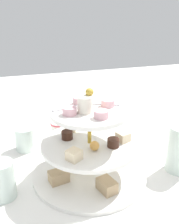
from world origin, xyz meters
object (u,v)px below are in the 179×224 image
Objects in this scene: tiered_serving_stand at (89,151)px; water_glass_mid_back at (2,180)px; water_glass_short_left at (25,139)px; teacup_with_saucer at (59,129)px; butter_knife_right at (118,130)px.

water_glass_mid_back is at bearing 5.02° from tiered_serving_stand.
teacup_with_saucer is at bearing -152.74° from water_glass_short_left.
butter_knife_right is 1.80× the size of water_glass_mid_back.
water_glass_mid_back reaches higher than water_glass_short_left.
butter_knife_right is at bearing -129.18° from tiered_serving_stand.
butter_knife_right is at bearing 172.87° from teacup_with_saucer.
water_glass_mid_back reaches higher than butter_knife_right.
water_glass_short_left is 0.83× the size of teacup_with_saucer.
teacup_with_saucer is 0.53× the size of butter_knife_right.
tiered_serving_stand reaches higher than water_glass_short_left.
teacup_with_saucer reaches higher than butter_knife_right.
water_glass_mid_back reaches higher than teacup_with_saucer.
tiered_serving_stand is at bearing -174.98° from water_glass_mid_back.
tiered_serving_stand reaches higher than teacup_with_saucer.
teacup_with_saucer is (0.03, -0.26, -0.05)m from tiered_serving_stand.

